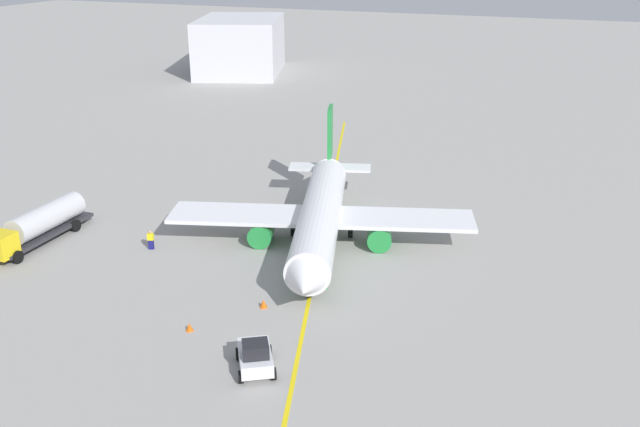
# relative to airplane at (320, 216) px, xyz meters

# --- Properties ---
(ground_plane) EXTENTS (400.00, 400.00, 0.00)m
(ground_plane) POSITION_rel_airplane_xyz_m (0.49, 0.15, -2.56)
(ground_plane) COLOR #9E9B96
(airplane) EXTENTS (29.60, 27.13, 9.48)m
(airplane) POSITION_rel_airplane_xyz_m (0.00, 0.00, 0.00)
(airplane) COLOR white
(airplane) RESTS_ON ground
(fuel_tanker) EXTENTS (11.37, 2.91, 3.15)m
(fuel_tanker) POSITION_rel_airplane_xyz_m (8.98, -23.24, -0.83)
(fuel_tanker) COLOR #2D2D33
(fuel_tanker) RESTS_ON ground
(pushback_tug) EXTENTS (4.11, 3.73, 2.20)m
(pushback_tug) POSITION_rel_airplane_xyz_m (19.91, 3.44, -1.55)
(pushback_tug) COLOR silver
(pushback_tug) RESTS_ON ground
(refueling_worker) EXTENTS (0.50, 0.61, 1.71)m
(refueling_worker) POSITION_rel_airplane_xyz_m (6.61, -13.26, -1.74)
(refueling_worker) COLOR navy
(refueling_worker) RESTS_ON ground
(safety_cone_nose) EXTENTS (0.52, 0.52, 0.58)m
(safety_cone_nose) POSITION_rel_airplane_xyz_m (17.32, -2.93, -2.27)
(safety_cone_nose) COLOR #F2590F
(safety_cone_nose) RESTS_ON ground
(safety_cone_wingtip) EXTENTS (0.56, 0.56, 0.63)m
(safety_cone_wingtip) POSITION_rel_airplane_xyz_m (12.48, 0.40, -2.25)
(safety_cone_wingtip) COLOR #F2590F
(safety_cone_wingtip) RESTS_ON ground
(distant_hangar) EXTENTS (27.14, 22.16, 10.58)m
(distant_hangar) POSITION_rel_airplane_xyz_m (-73.34, -45.90, 2.72)
(distant_hangar) COLOR silver
(distant_hangar) RESTS_ON ground
(taxi_line_marking) EXTENTS (85.25, 26.03, 0.01)m
(taxi_line_marking) POSITION_rel_airplane_xyz_m (0.49, 0.15, -2.56)
(taxi_line_marking) COLOR yellow
(taxi_line_marking) RESTS_ON ground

